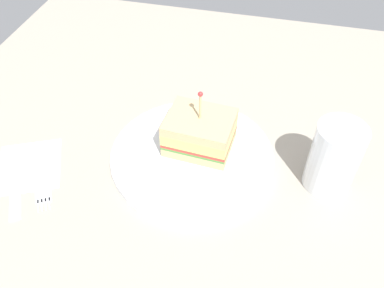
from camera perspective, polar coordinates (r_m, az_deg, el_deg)
ground_plane at (r=61.73cm, az=-0.00°, el=-2.65°), size 90.88×90.88×2.00cm
plate at (r=60.60cm, az=-0.00°, el=-1.68°), size 24.09×24.09×1.07cm
sandwich_half_center at (r=59.36cm, az=1.09°, el=1.65°), size 10.01×8.27×10.22cm
drink_glass at (r=57.62cm, az=19.08°, el=-2.41°), size 6.52×6.52×10.33cm
napkin at (r=64.46cm, az=-21.81°, el=-2.89°), size 12.23×12.71×0.15cm
fork at (r=61.32cm, az=-20.12°, el=-5.21°), size 7.07×11.26×0.35cm
knife at (r=62.43cm, az=-23.49°, el=-5.44°), size 7.67×12.28×0.35cm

